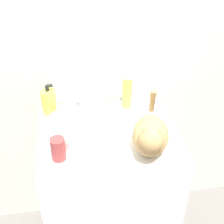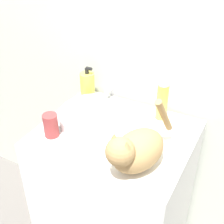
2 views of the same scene
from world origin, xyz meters
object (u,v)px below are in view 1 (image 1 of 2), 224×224
soap_bottle (49,102)px  spray_bottle (127,90)px  cup (58,149)px  cat (151,135)px

soap_bottle → spray_bottle: 0.42m
cup → spray_bottle: bearing=43.4°
spray_bottle → cup: (-0.38, -0.36, -0.05)m
cat → soap_bottle: (-0.45, 0.38, -0.02)m
cat → spray_bottle: size_ratio=1.73×
cup → soap_bottle: bearing=96.1°
soap_bottle → spray_bottle: bearing=-1.5°
soap_bottle → spray_bottle: spray_bottle is taller
soap_bottle → cup: soap_bottle is taller
cat → spray_bottle: (-0.03, 0.37, 0.02)m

